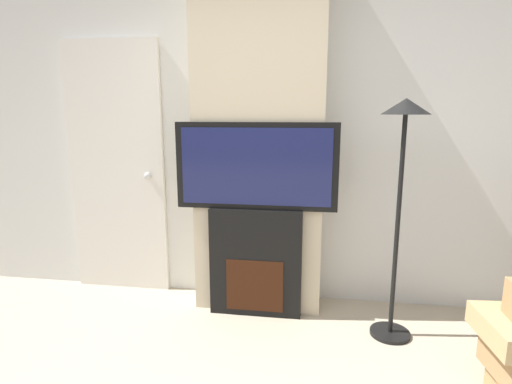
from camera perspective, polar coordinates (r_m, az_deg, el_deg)
wall_back at (r=3.19m, az=0.94°, el=8.42°), size 6.00×0.06×2.70m
chimney_breast at (r=3.00m, az=0.45°, el=8.24°), size 0.96×0.32×2.70m
fireplace at (r=3.04m, az=-0.00°, el=-9.97°), size 0.69×0.15×0.82m
television at (r=2.86m, az=-0.01°, el=3.68°), size 1.17×0.07×0.63m
floor_lamp at (r=2.69m, az=20.20°, el=4.78°), size 0.30×0.30×1.60m
entry_door at (r=3.54m, az=-19.24°, el=3.06°), size 0.82×0.09×2.08m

